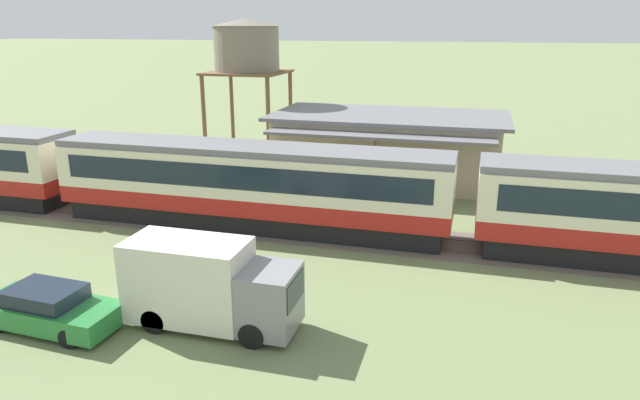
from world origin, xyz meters
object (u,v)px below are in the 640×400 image
at_px(passenger_train, 472,199).
at_px(parked_car_green, 49,309).
at_px(station_building, 388,146).
at_px(water_tower, 246,48).
at_px(delivery_truck_grey, 208,285).

height_order(passenger_train, parked_car_green, passenger_train).
distance_m(passenger_train, station_building, 11.78).
bearing_deg(water_tower, passenger_train, -41.09).
height_order(parked_car_green, delivery_truck_grey, delivery_truck_grey).
xyz_separation_m(station_building, parked_car_green, (-7.42, -21.10, -1.40)).
bearing_deg(station_building, passenger_train, -63.85).
height_order(water_tower, parked_car_green, water_tower).
relative_size(passenger_train, water_tower, 8.11).
distance_m(station_building, parked_car_green, 22.41).
xyz_separation_m(station_building, delivery_truck_grey, (-2.58, -19.66, -0.62)).
distance_m(parked_car_green, delivery_truck_grey, 5.11).
bearing_deg(parked_car_green, station_building, 73.76).
relative_size(passenger_train, station_building, 5.51).
xyz_separation_m(water_tower, parked_car_green, (3.04, -24.18, -7.02)).
xyz_separation_m(passenger_train, delivery_truck_grey, (-7.78, -9.09, -0.77)).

